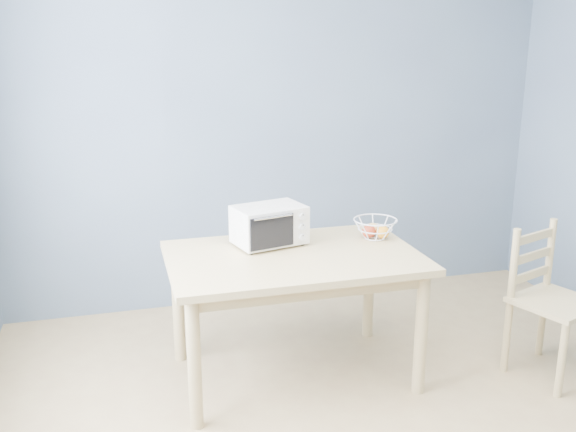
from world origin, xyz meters
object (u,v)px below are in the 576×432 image
object	(u,v)px
dining_table	(294,271)
fruit_basket	(375,229)
toaster_oven	(267,225)
dining_chair	(549,303)

from	to	relation	value
dining_table	fruit_basket	size ratio (longest dim) A/B	4.31
dining_table	toaster_oven	bearing A→B (deg)	117.54
dining_table	toaster_oven	distance (m)	0.32
fruit_basket	dining_chair	xyz separation A→B (m)	(0.89, -0.51, -0.38)
toaster_oven	fruit_basket	distance (m)	0.66
fruit_basket	dining_chair	distance (m)	1.09
dining_table	toaster_oven	size ratio (longest dim) A/B	3.12
dining_table	fruit_basket	xyz separation A→B (m)	(0.55, 0.15, 0.16)
toaster_oven	dining_chair	size ratio (longest dim) A/B	0.51
dining_chair	dining_table	bearing A→B (deg)	146.06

